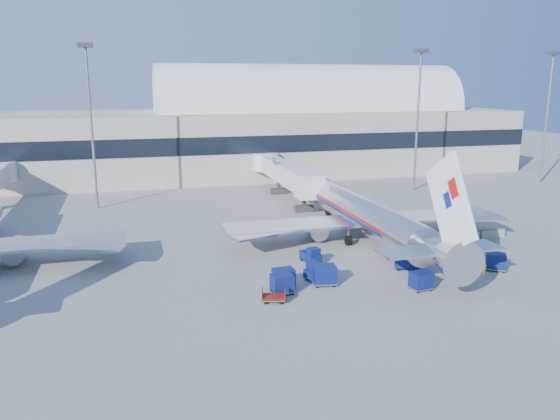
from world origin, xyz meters
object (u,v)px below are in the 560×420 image
object	(u,v)px
barrier_far	(492,234)
cart_train_c	(282,284)
mast_east	(419,99)
barrier_mid	(467,236)
tug_left	(311,256)
cart_open_red	(274,297)
cart_solo_near	(421,280)
mast_west	(90,102)
tug_right	(406,262)
tug_lead	(317,271)
cart_train_b	(284,277)
mast_far_east	(549,98)
barrier_near	(441,238)
cart_train_a	(324,275)
airliner_main	(367,216)
cart_solo_far	(496,261)
ramp_worker	(483,266)
jetbridge_near	(283,172)

from	to	relation	value
barrier_far	cart_train_c	xyz separation A→B (m)	(-28.00, -10.13, 0.44)
mast_east	barrier_mid	bearing A→B (deg)	-107.26
tug_left	cart_open_red	xyz separation A→B (m)	(-6.08, -8.57, -0.38)
tug_left	cart_solo_near	world-z (taller)	tug_left
mast_west	cart_train_c	size ratio (longest dim) A/B	11.22
tug_right	cart_solo_near	bearing A→B (deg)	-80.73
barrier_far	tug_left	size ratio (longest dim) A/B	1.11
tug_lead	cart_train_b	xyz separation A→B (m)	(-3.52, -1.16, 0.12)
mast_far_east	cart_train_c	size ratio (longest dim) A/B	11.22
barrier_near	cart_train_c	bearing A→B (deg)	-154.66
barrier_near	barrier_far	size ratio (longest dim) A/B	1.00
mast_west	tug_right	world-z (taller)	mast_west
barrier_mid	cart_train_a	bearing A→B (deg)	-155.97
airliner_main	cart_train_a	distance (m)	15.04
tug_right	cart_solo_far	bearing A→B (deg)	6.77
mast_west	cart_solo_near	distance (m)	51.35
cart_solo_far	tug_lead	bearing A→B (deg)	-155.14
mast_far_east	tug_left	bearing A→B (deg)	-149.80
mast_east	ramp_worker	size ratio (longest dim) A/B	12.88
jetbridge_near	barrier_near	xyz separation A→B (m)	(10.40, -28.81, -3.48)
cart_train_a	cart_train_c	xyz separation A→B (m)	(-4.14, -0.96, -0.07)
jetbridge_near	barrier_mid	size ratio (longest dim) A/B	9.17
cart_solo_near	cart_solo_far	xyz separation A→B (m)	(9.41, 2.63, 0.02)
tug_lead	cart_solo_near	distance (m)	9.14
airliner_main	cart_solo_near	bearing A→B (deg)	-96.29
mast_west	tug_left	world-z (taller)	mast_west
cart_train_c	ramp_worker	bearing A→B (deg)	-6.65
barrier_far	cart_train_c	size ratio (longest dim) A/B	1.49
barrier_far	cart_train_b	world-z (taller)	cart_train_b
barrier_mid	cart_open_red	size ratio (longest dim) A/B	1.35
tug_right	cart_train_a	distance (m)	9.17
cart_train_a	cart_open_red	bearing A→B (deg)	-146.51
mast_west	barrier_far	xyz separation A→B (m)	(44.60, -28.00, -14.34)
mast_west	cart_train_c	xyz separation A→B (m)	(16.60, -38.13, -13.90)
mast_west	cart_solo_far	xyz separation A→B (m)	(37.76, -37.85, -13.91)
barrier_far	tug_right	bearing A→B (deg)	-153.77
tug_left	cart_train_c	distance (m)	8.60
barrier_far	cart_train_a	world-z (taller)	cart_train_a
airliner_main	barrier_mid	xyz separation A→B (m)	(11.30, -2.51, -2.48)
tug_lead	tug_left	world-z (taller)	tug_lead
cart_train_b	tug_right	bearing A→B (deg)	1.87
mast_far_east	cart_train_a	world-z (taller)	mast_far_east
cart_train_c	ramp_worker	size ratio (longest dim) A/B	1.15
airliner_main	tug_right	world-z (taller)	airliner_main
barrier_far	tug_left	bearing A→B (deg)	-172.33
barrier_far	tug_left	distance (m)	23.27
barrier_mid	tug_lead	size ratio (longest dim) A/B	1.05
jetbridge_near	cart_open_red	distance (m)	42.42
cart_train_a	mast_far_east	bearing A→B (deg)	42.44
cart_solo_far	mast_west	bearing A→B (deg)	167.40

